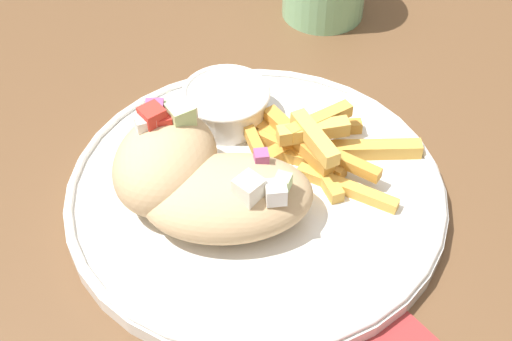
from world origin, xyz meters
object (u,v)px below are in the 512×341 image
at_px(pita_sandwich_far, 165,160).
at_px(fries_pile, 314,147).
at_px(plate, 256,192).
at_px(pita_sandwich_near, 229,197).
at_px(sauce_ramekin, 225,103).

xyz_separation_m(pita_sandwich_far, fries_pile, (0.12, -0.03, -0.02)).
xyz_separation_m(plate, fries_pile, (0.06, 0.00, 0.02)).
relative_size(pita_sandwich_near, fries_pile, 1.03).
distance_m(plate, pita_sandwich_far, 0.08).
relative_size(plate, fries_pile, 2.07).
relative_size(pita_sandwich_near, sauce_ramekin, 1.96).
bearing_deg(sauce_ramekin, fries_pile, -66.49).
bearing_deg(fries_pile, pita_sandwich_far, 164.00).
height_order(fries_pile, sauce_ramekin, fries_pile).
height_order(plate, pita_sandwich_far, pita_sandwich_far).
distance_m(plate, pita_sandwich_near, 0.05).
bearing_deg(fries_pile, sauce_ramekin, 113.51).
bearing_deg(sauce_ramekin, pita_sandwich_far, -149.36).
xyz_separation_m(plate, sauce_ramekin, (0.02, 0.08, 0.02)).
xyz_separation_m(plate, pita_sandwich_near, (-0.03, -0.02, 0.03)).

